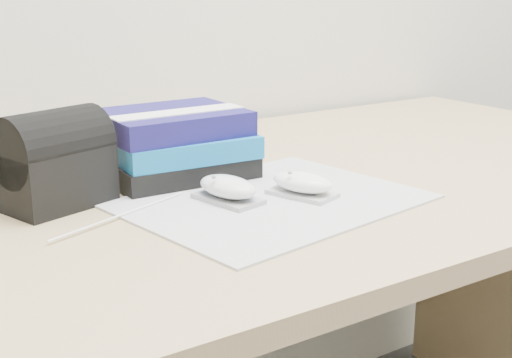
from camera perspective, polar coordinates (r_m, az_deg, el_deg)
desk at (r=1.24m, az=-0.86°, el=-9.68°), size 1.60×0.80×0.73m
mousepad at (r=0.99m, az=1.24°, el=-1.74°), size 0.43×0.36×0.00m
mouse_rear at (r=0.98m, az=-2.27°, el=-0.79°), size 0.07×0.11×0.04m
mouse_front at (r=1.01m, az=3.72°, el=-0.40°), size 0.08×0.11×0.04m
usb_cable at (r=0.94m, az=-10.72°, el=-2.85°), size 0.22×0.09×0.00m
book_stack at (r=1.11m, az=-6.49°, el=2.77°), size 0.23×0.18×0.11m
pouch at (r=1.00m, az=-15.84°, el=1.48°), size 0.16×0.13×0.13m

